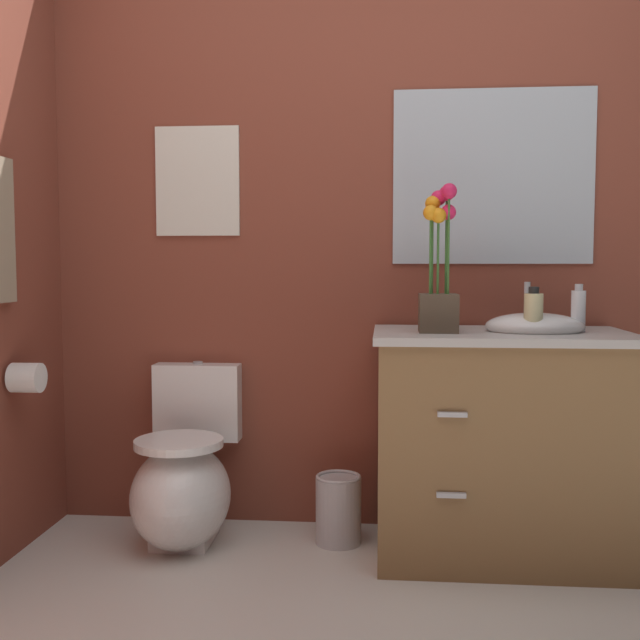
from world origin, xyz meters
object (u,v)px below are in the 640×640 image
Objects in this scene: flower_vase at (439,278)px; wall_poster at (198,181)px; soap_bottle at (579,310)px; toilet_paper_roll at (27,378)px; wall_mirror at (493,177)px; toilet at (184,482)px; vanity_cabinet at (500,441)px; lotion_bottle at (534,312)px; trash_bin at (339,509)px.

flower_vase is 1.11m from wall_poster.
toilet_paper_roll is (-2.02, -0.18, -0.25)m from soap_bottle.
soap_bottle is 0.66m from wall_mirror.
vanity_cabinet reaches higher than toilet.
wall_mirror is at bearing 104.82° from lotion_bottle.
vanity_cabinet is 1.92× the size of flower_vase.
soap_bottle is 1.19m from trash_bin.
toilet is 1.73m from wall_mirror.
toilet_paper_roll is at bearing -139.01° from wall_poster.
flower_vase is 1.97× the size of trash_bin.
trash_bin is at bearing -160.10° from wall_mirror.
toilet_paper_roll reaches higher than toilet.
wall_mirror is (1.21, 0.27, 1.21)m from toilet.
lotion_bottle is 0.62× the size of trash_bin.
toilet is at bearing -175.51° from trash_bin.
toilet is 1.29× the size of flower_vase.
soap_bottle is at bearing 6.09° from flower_vase.
toilet_paper_roll is at bearing -175.01° from soap_bottle.
wall_poster reaches higher than trash_bin.
soap_bottle is 0.65× the size of trash_bin.
trash_bin is at bearing -19.95° from wall_poster.
wall_poster is (-0.61, 0.22, 1.31)m from trash_bin.
soap_bottle is 1.60× the size of toilet_paper_roll.
vanity_cabinet is at bearing -89.47° from wall_mirror.
soap_bottle is at bearing -10.91° from wall_poster.
trash_bin is (-0.37, 0.12, -0.91)m from flower_vase.
toilet_paper_roll is (-1.51, -0.12, -0.37)m from flower_vase.
flower_vase reaches higher than lotion_bottle.
vanity_cabinet is 1.29× the size of wall_mirror.
wall_mirror reaches higher than vanity_cabinet.
lotion_bottle is at bearing -39.65° from vanity_cabinet.
lotion_bottle reaches higher than trash_bin.
soap_bottle is 0.39× the size of wall_poster.
flower_vase is 0.99m from trash_bin.
wall_mirror is at bearing 14.87° from toilet_paper_roll.
vanity_cabinet is 3.79× the size of trash_bin.
wall_poster is at bearing 160.05° from trash_bin.
flower_vase reaches higher than toilet_paper_roll.
wall_poster reaches higher than lotion_bottle.
toilet is at bearing -90.00° from wall_poster.
wall_poster reaches higher than flower_vase.
soap_bottle is at bearing 25.88° from lotion_bottle.
vanity_cabinet is (1.22, -0.03, 0.19)m from toilet.
flower_vase reaches higher than trash_bin.
wall_mirror is (-0.28, 0.29, 0.52)m from soap_bottle.
flower_vase is at bearing -4.34° from toilet.
wall_mirror reaches higher than wall_poster.
lotion_bottle is 0.37× the size of wall_poster.
wall_mirror reaches higher than flower_vase.
wall_poster is (-1.22, 0.29, 1.01)m from vanity_cabinet.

